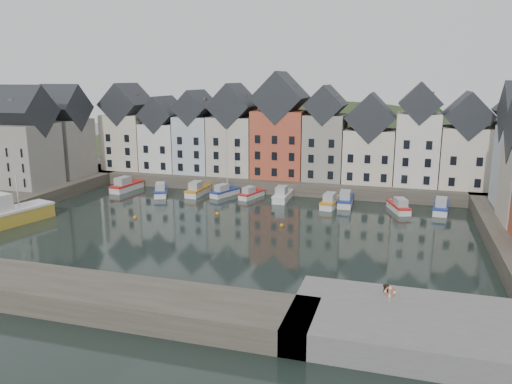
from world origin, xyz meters
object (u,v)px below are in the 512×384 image
at_px(boat_a, 126,186).
at_px(life_ring_post, 390,292).
at_px(large_vessel, 0,215).
at_px(mooring_bollard, 386,288).
at_px(boat_d, 224,192).

height_order(boat_a, life_ring_post, life_ring_post).
distance_m(large_vessel, mooring_bollard, 49.51).
bearing_deg(boat_a, boat_d, 9.44).
distance_m(mooring_bollard, life_ring_post, 2.02).
bearing_deg(mooring_bollard, boat_a, 141.88).
bearing_deg(large_vessel, boat_a, 94.10).
height_order(boat_a, mooring_bollard, mooring_bollard).
bearing_deg(boat_a, large_vessel, -94.09).
xyz_separation_m(large_vessel, life_ring_post, (48.56, -13.12, 1.32)).
bearing_deg(mooring_bollard, boat_d, 126.89).
distance_m(boat_a, boat_d, 17.36).
height_order(boat_a, boat_d, boat_d).
xyz_separation_m(boat_a, life_ring_post, (44.38, -36.47, 2.06)).
relative_size(mooring_bollard, life_ring_post, 0.43).
relative_size(boat_a, mooring_bollard, 12.87).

